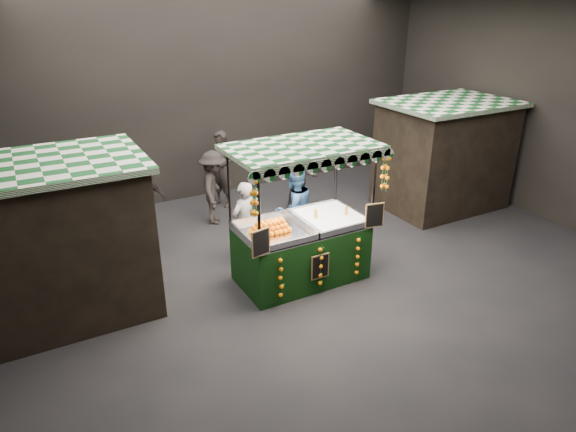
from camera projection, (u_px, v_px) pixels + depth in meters
ground at (321, 273)px, 9.74m from camera, size 12.00×12.00×0.00m
market_hall at (327, 94)px, 8.38m from camera, size 12.10×10.10×5.05m
neighbour_stall_left at (55, 240)px, 8.08m from camera, size 3.00×2.20×2.60m
neighbour_stall_right at (443, 154)px, 12.36m from camera, size 3.00×2.20×2.60m
juice_stall at (303, 240)px, 9.22m from camera, size 2.65×1.56×2.57m
vendor_grey at (244, 222)px, 9.88m from camera, size 0.71×0.59×1.65m
vendor_blue at (294, 210)px, 10.23m from camera, size 0.96×0.79×1.82m
shopper_0 at (100, 202)px, 10.52m from camera, size 0.76×0.58×1.87m
shopper_1 at (302, 178)px, 12.25m from camera, size 0.89×0.75×1.63m
shopper_2 at (139, 201)px, 10.55m from camera, size 1.19×0.73×1.90m
shopper_3 at (214, 188)px, 11.55m from camera, size 1.05×1.27×1.71m
shopper_4 at (133, 198)px, 11.08m from camera, size 0.92×0.78×1.61m
shopper_5 at (399, 157)px, 13.97m from camera, size 0.97×1.50×1.55m
shopper_6 at (221, 169)px, 12.46m from camera, size 0.73×0.82×1.89m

